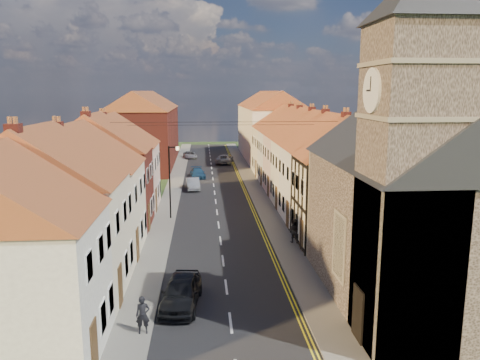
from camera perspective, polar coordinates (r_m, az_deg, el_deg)
The scene contains 25 objects.
ground at distance 20.71m, azimuth -0.80°, elevation -19.60°, with size 160.00×160.00×0.00m, color #334A20.
road at distance 48.97m, azimuth -3.11°, elevation -1.56°, with size 7.00×90.00×0.02m, color black.
pavement_left at distance 49.06m, azimuth -8.26°, elevation -1.58°, with size 1.80×90.00×0.12m, color slate.
pavement_right at distance 49.26m, azimuth 2.01°, elevation -1.42°, with size 1.80×90.00×0.12m, color slate.
church at distance 24.06m, azimuth 21.43°, elevation -0.99°, with size 11.25×14.25×15.20m.
cottage_r_tudor at distance 32.81m, azimuth 14.03°, elevation -0.09°, with size 8.30×5.20×9.00m.
cottage_r_white_near at distance 37.89m, azimuth 11.51°, elevation 1.46°, with size 8.30×6.00×9.00m.
cottage_r_cream_mid at distance 43.05m, azimuth 9.54°, elevation 2.64°, with size 8.30×5.20×9.00m.
cottage_r_pink at distance 48.25m, azimuth 8.00°, elevation 3.54°, with size 8.30×6.00×9.00m.
cottage_r_white_far at distance 53.50m, azimuth 6.75°, elevation 4.28°, with size 8.30×5.20×9.00m.
cottage_r_cream_far at distance 58.77m, azimuth 5.72°, elevation 4.88°, with size 8.30×6.00×9.00m.
cottage_l_cream at distance 25.46m, azimuth -23.14°, elevation -3.62°, with size 8.30×6.30×9.10m.
cottage_l_white at distance 31.47m, azimuth -19.48°, elevation -1.03°, with size 8.30×6.90×8.80m.
cottage_l_brick_mid at distance 37.27m, azimuth -17.14°, elevation 1.12°, with size 8.30×5.70×9.10m.
cottage_l_pink at distance 42.90m, azimuth -15.48°, elevation 2.22°, with size 8.30×6.30×8.80m.
block_right_far at distance 73.76m, azimuth 3.62°, elevation 6.75°, with size 8.30×24.20×10.50m.
block_left_far at distance 68.51m, azimuth -11.45°, elevation 6.25°, with size 8.30×24.20×10.50m.
lamppost at distance 38.55m, azimuth -8.45°, elevation 0.31°, with size 0.88×0.15×6.00m.
car_near at distance 23.87m, azimuth -7.19°, elevation -13.36°, with size 1.76×4.38×1.49m, color black.
car_mid at distance 50.76m, azimuth -5.76°, elevation -0.45°, with size 1.33×3.82×1.26m, color #999CA0.
car_far at distance 57.61m, azimuth -5.17°, elevation 0.86°, with size 1.62×3.98×1.16m, color navy.
car_distant at distance 74.15m, azimuth -6.11°, elevation 3.05°, with size 1.86×4.03×1.12m, color #AAACB2.
pedestrian_left at distance 21.45m, azimuth -11.77°, elevation -15.82°, with size 0.61×0.40×1.67m, color black.
pedestrian_right at distance 32.78m, azimuth 6.58°, elevation -6.15°, with size 0.82×0.64×1.69m, color #282320.
car_distant_b at distance 68.61m, azimuth -1.89°, elevation 2.58°, with size 2.27×4.91×1.37m, color gray.
Camera 1 is at (-1.15, -17.83, 10.48)m, focal length 35.00 mm.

